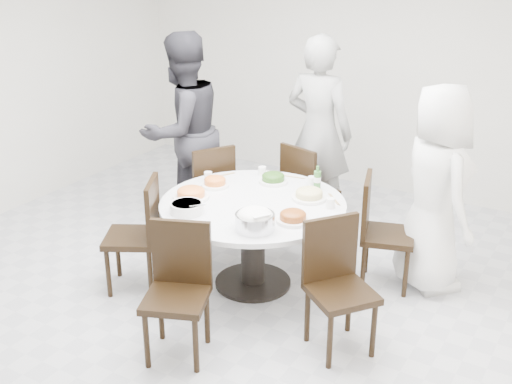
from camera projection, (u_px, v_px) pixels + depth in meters
The scene contains 22 objects.
floor at pixel (228, 300), 5.18m from camera, with size 6.00×6.00×0.01m, color #B5B6BB.
wall_back at pixel (375, 66), 7.05m from camera, with size 6.00×0.01×2.80m, color silver.
dining_table at pixel (253, 244), 5.29m from camera, with size 1.50×1.50×0.75m, color white.
chair_ne at pixel (388, 233), 5.25m from camera, with size 0.42×0.42×0.95m, color black.
chair_n at pixel (311, 191), 6.11m from camera, with size 0.42×0.42×0.95m, color black.
chair_nw at pixel (206, 190), 6.12m from camera, with size 0.42×0.42×0.95m, color black.
chair_sw at pixel (131, 235), 5.21m from camera, with size 0.42×0.42×0.95m, color black.
chair_s at pixel (176, 296), 4.34m from camera, with size 0.42×0.42×0.95m, color black.
chair_se at pixel (342, 290), 4.41m from camera, with size 0.42×0.42×0.95m, color black.
diner_right at pixel (435, 189), 5.12m from camera, with size 0.84×0.54×1.71m, color white.
diner_middle at pixel (319, 132), 6.24m from camera, with size 0.69×0.46×1.90m, color black.
diner_left at pixel (183, 131), 6.25m from camera, with size 0.93×0.73×1.92m, color black.
dish_greens at pixel (273, 179), 5.53m from camera, with size 0.25×0.25×0.06m, color white.
dish_pale at pixel (309, 195), 5.19m from camera, with size 0.28×0.28×0.08m, color white.
dish_orange at pixel (215, 183), 5.45m from camera, with size 0.23×0.23×0.06m, color white.
dish_redbrown at pixel (293, 218), 4.78m from camera, with size 0.26×0.26×0.06m, color white.
dish_tofu at pixel (191, 194), 5.21m from camera, with size 0.29×0.29×0.08m, color white.
rice_bowl at pixel (255, 222), 4.65m from camera, with size 0.29×0.29×0.12m, color silver.
soup_bowl at pixel (187, 208), 4.94m from camera, with size 0.26×0.26×0.08m, color white.
beverage_bottle at pixel (317, 178), 5.36m from camera, with size 0.06×0.06×0.21m, color #316B2B.
tea_cups at pixel (290, 175), 5.61m from camera, with size 0.07×0.07×0.08m, color white.
chopsticks at pixel (289, 177), 5.65m from camera, with size 0.24×0.04×0.01m, color tan, non-canonical shape.
Camera 1 is at (2.49, -3.73, 2.76)m, focal length 45.00 mm.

